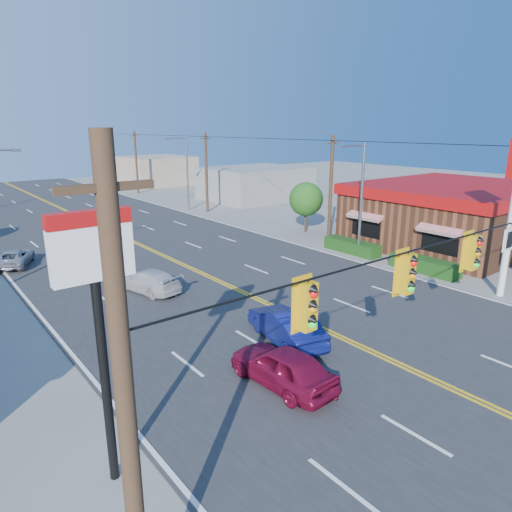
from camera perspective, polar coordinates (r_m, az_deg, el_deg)
ground at (r=18.01m, az=25.09°, el=-15.80°), size 160.00×160.00×0.00m
road at (r=31.21m, az=-9.26°, el=-1.05°), size 20.00×120.00×0.06m
signal_span at (r=16.02m, az=26.93°, el=-0.81°), size 24.32×0.34×9.00m
kfc at (r=39.31m, az=23.41°, el=4.87°), size 16.30×12.40×4.70m
pizza_hut_sign at (r=11.43m, az=-19.32°, el=-4.62°), size 1.90×0.30×6.85m
streetlight_se at (r=32.55m, az=12.84°, el=7.55°), size 2.55×0.25×8.00m
streetlight_ne at (r=51.07m, az=-8.79°, el=10.65°), size 2.55×0.25×8.00m
utility_pole_near at (r=36.23m, az=9.31°, el=8.05°), size 0.28×0.28×8.40m
utility_pole_mid at (r=50.10m, az=-6.21°, el=10.28°), size 0.28×0.28×8.40m
utility_pole_far at (r=66.00m, az=-14.73°, el=11.20°), size 0.28×0.28×8.40m
tree_kfc_rear at (r=40.09m, az=6.28°, el=7.07°), size 2.94×2.94×4.41m
bld_east_mid at (r=59.21m, az=-0.10°, el=9.08°), size 12.00×10.00×4.00m
bld_east_far at (r=76.25m, az=-12.37°, el=10.40°), size 10.00×10.00×4.40m
car_magenta at (r=16.75m, az=3.32°, el=-13.76°), size 1.98×4.41×1.47m
car_blue at (r=19.82m, az=3.73°, el=-8.80°), size 2.52×4.74×1.49m
car_white at (r=26.33m, az=-13.32°, el=-3.13°), size 2.72×4.60×1.25m
car_silver at (r=34.31m, az=-27.94°, el=-0.27°), size 3.37×4.44×1.12m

